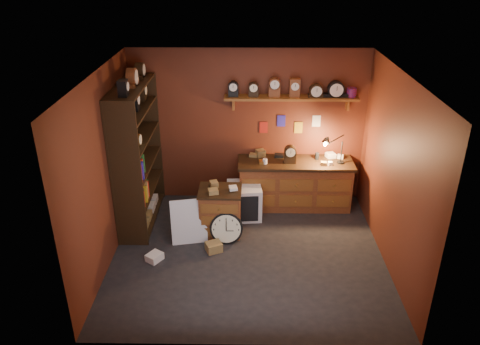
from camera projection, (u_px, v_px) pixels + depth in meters
name	position (u px, v px, depth m)	size (l,w,h in m)	color
floor	(248.00, 253.00, 7.02)	(4.00, 4.00, 0.00)	black
room_shell	(252.00, 144.00, 6.37)	(4.02, 3.62, 2.71)	#5E2716
shelving_unit	(135.00, 150.00, 7.39)	(0.47, 1.60, 2.58)	black
workbench	(295.00, 181.00, 8.14)	(1.97, 0.66, 1.36)	brown
low_cabinet	(220.00, 210.00, 7.37)	(0.68, 0.57, 0.85)	brown
big_round_clock	(226.00, 228.00, 7.18)	(0.51, 0.17, 0.51)	black
white_panel	(190.00, 241.00, 7.31)	(0.55, 0.02, 0.73)	silver
mini_fridge	(244.00, 201.00, 7.89)	(0.60, 0.62, 0.57)	silver
floor_box_a	(214.00, 247.00, 7.05)	(0.23, 0.19, 0.14)	olive
floor_box_b	(155.00, 257.00, 6.84)	(0.18, 0.22, 0.11)	white
floor_box_c	(241.00, 212.00, 7.96)	(0.22, 0.18, 0.16)	olive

